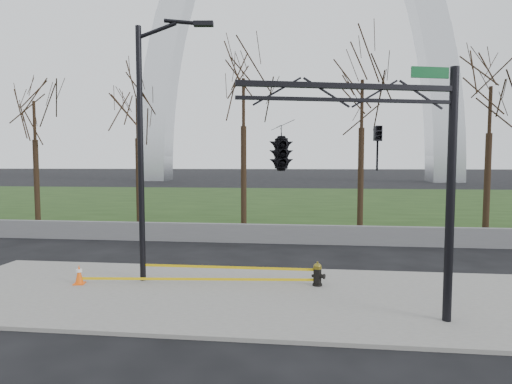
# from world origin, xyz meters

# --- Properties ---
(ground) EXTENTS (500.00, 500.00, 0.00)m
(ground) POSITION_xyz_m (0.00, 0.00, 0.00)
(ground) COLOR black
(ground) RESTS_ON ground
(sidewalk) EXTENTS (18.00, 6.00, 0.10)m
(sidewalk) POSITION_xyz_m (0.00, 0.00, 0.05)
(sidewalk) COLOR slate
(sidewalk) RESTS_ON ground
(grass_strip) EXTENTS (120.00, 40.00, 0.06)m
(grass_strip) POSITION_xyz_m (0.00, 30.00, 0.03)
(grass_strip) COLOR #1D3312
(grass_strip) RESTS_ON ground
(guardrail) EXTENTS (60.00, 0.30, 0.90)m
(guardrail) POSITION_xyz_m (0.00, 8.00, 0.45)
(guardrail) COLOR #59595B
(guardrail) RESTS_ON ground
(gateway_arch) EXTENTS (66.00, 6.00, 65.00)m
(gateway_arch) POSITION_xyz_m (0.00, 75.00, 32.50)
(gateway_arch) COLOR silver
(gateway_arch) RESTS_ON ground
(tree_row) EXTENTS (49.58, 4.00, 9.15)m
(tree_row) POSITION_xyz_m (1.79, 12.00, 4.58)
(tree_row) COLOR black
(tree_row) RESTS_ON ground
(fire_hydrant) EXTENTS (0.46, 0.32, 0.74)m
(fire_hydrant) POSITION_xyz_m (2.36, 1.00, 0.44)
(fire_hydrant) COLOR black
(fire_hydrant) RESTS_ON sidewalk
(traffic_cone) EXTENTS (0.36, 0.36, 0.60)m
(traffic_cone) POSITION_xyz_m (-4.93, 0.33, 0.40)
(traffic_cone) COLOR #FF5A0D
(traffic_cone) RESTS_ON sidewalk
(street_light) EXTENTS (2.39, 0.43, 8.21)m
(street_light) POSITION_xyz_m (-2.92, 1.00, 4.69)
(street_light) COLOR black
(street_light) RESTS_ON ground
(traffic_signal_mast) EXTENTS (4.96, 2.54, 6.00)m
(traffic_signal_mast) POSITION_xyz_m (2.16, -2.30, 4.15)
(traffic_signal_mast) COLOR black
(traffic_signal_mast) RESTS_ON ground
(caution_tape) EXTENTS (7.28, 0.68, 0.39)m
(caution_tape) POSITION_xyz_m (-0.91, 0.81, 0.41)
(caution_tape) COLOR #DFB70B
(caution_tape) RESTS_ON ground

